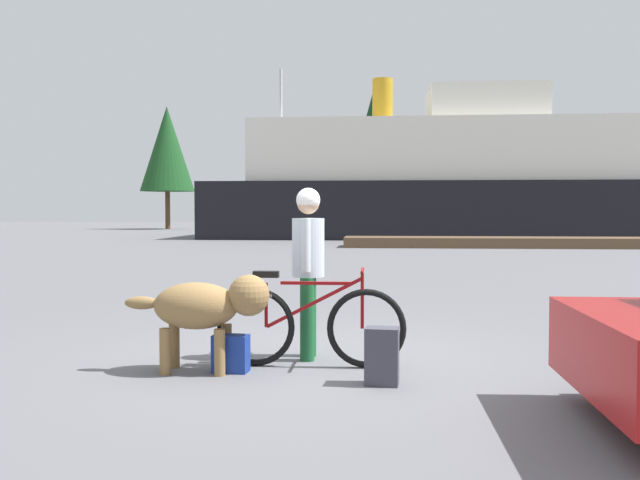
# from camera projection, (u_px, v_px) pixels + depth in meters

# --- Properties ---
(ground_plane) EXTENTS (160.00, 160.00, 0.00)m
(ground_plane) POSITION_uv_depth(u_px,v_px,m) (316.00, 361.00, 6.66)
(ground_plane) COLOR slate
(bicycle) EXTENTS (1.79, 0.44, 0.93)m
(bicycle) POSITION_uv_depth(u_px,v_px,m) (309.00, 325.00, 6.41)
(bicycle) COLOR black
(bicycle) RESTS_ON ground_plane
(person_cyclist) EXTENTS (0.32, 0.53, 1.69)m
(person_cyclist) POSITION_uv_depth(u_px,v_px,m) (308.00, 256.00, 6.76)
(person_cyclist) COLOR #19592D
(person_cyclist) RESTS_ON ground_plane
(dog) EXTENTS (1.34, 0.50, 0.89)m
(dog) POSITION_uv_depth(u_px,v_px,m) (207.00, 306.00, 6.21)
(dog) COLOR olive
(dog) RESTS_ON ground_plane
(backpack) EXTENTS (0.30, 0.23, 0.48)m
(backpack) POSITION_uv_depth(u_px,v_px,m) (382.00, 356.00, 5.76)
(backpack) COLOR #3F3F4C
(backpack) RESTS_ON ground_plane
(handbag_pannier) EXTENTS (0.34, 0.21, 0.34)m
(handbag_pannier) POSITION_uv_depth(u_px,v_px,m) (231.00, 353.00, 6.22)
(handbag_pannier) COLOR navy
(handbag_pannier) RESTS_ON ground_plane
(dock_pier) EXTENTS (12.32, 2.17, 0.40)m
(dock_pier) POSITION_uv_depth(u_px,v_px,m) (499.00, 242.00, 27.32)
(dock_pier) COLOR brown
(dock_pier) RESTS_ON ground_plane
(ferry_boat) EXTENTS (24.64, 7.44, 8.54)m
(ferry_boat) POSITION_uv_depth(u_px,v_px,m) (439.00, 182.00, 36.69)
(ferry_boat) COLOR black
(ferry_boat) RESTS_ON ground_plane
(sailboat_moored) EXTENTS (6.86, 1.92, 8.68)m
(sailboat_moored) POSITION_uv_depth(u_px,v_px,m) (281.00, 229.00, 35.11)
(sailboat_moored) COLOR navy
(sailboat_moored) RESTS_ON ground_plane
(pine_tree_far_left) EXTENTS (4.25, 4.25, 9.67)m
(pine_tree_far_left) POSITION_uv_depth(u_px,v_px,m) (167.00, 149.00, 53.72)
(pine_tree_far_left) COLOR #4C331E
(pine_tree_far_left) RESTS_ON ground_plane
(pine_tree_center) EXTENTS (4.19, 4.19, 11.27)m
(pine_tree_center) POSITION_uv_depth(u_px,v_px,m) (376.00, 133.00, 51.81)
(pine_tree_center) COLOR #4C331E
(pine_tree_center) RESTS_ON ground_plane
(pine_tree_far_right) EXTENTS (3.24, 3.24, 9.80)m
(pine_tree_far_right) POSITION_uv_depth(u_px,v_px,m) (469.00, 144.00, 49.55)
(pine_tree_far_right) COLOR #4C331E
(pine_tree_far_right) RESTS_ON ground_plane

